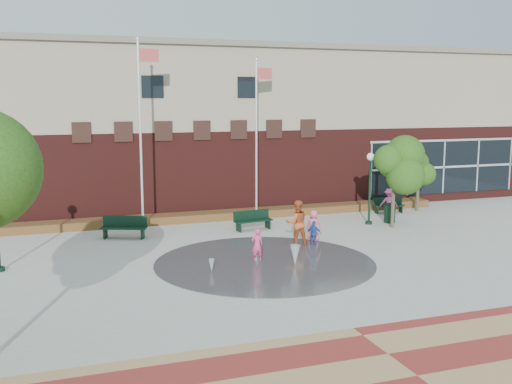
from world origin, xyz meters
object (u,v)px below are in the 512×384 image
object	(u,v)px
flagpole_right	(257,131)
bench_left	(124,232)
trash_can	(390,213)
child_splash	(257,245)
flagpole_left	(141,126)

from	to	relation	value
flagpole_right	bench_left	world-z (taller)	flagpole_right
bench_left	trash_can	bearing A→B (deg)	17.84
flagpole_right	trash_can	size ratio (longest dim) A/B	8.38
trash_can	child_splash	size ratio (longest dim) A/B	0.77
bench_left	child_splash	distance (m)	7.03
child_splash	flagpole_left	bearing A→B (deg)	-57.94
flagpole_right	trash_can	xyz separation A→B (m)	(6.07, -2.89, -4.09)
flagpole_left	bench_left	size ratio (longest dim) A/B	4.28
bench_left	trash_can	distance (m)	13.11
trash_can	bench_left	bearing A→B (deg)	176.01
flagpole_right	trash_can	world-z (taller)	flagpole_right
flagpole_left	flagpole_right	size ratio (longest dim) A/B	1.09
flagpole_left	trash_can	size ratio (longest dim) A/B	9.11
flagpole_right	child_splash	size ratio (longest dim) A/B	6.44
flagpole_left	bench_left	xyz separation A→B (m)	(-1.05, -0.98, -4.64)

